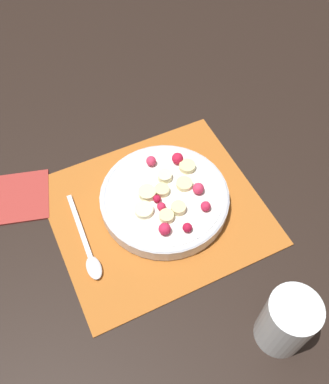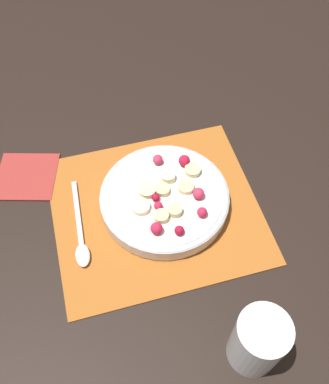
{
  "view_description": "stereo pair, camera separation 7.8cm",
  "coord_description": "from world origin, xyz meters",
  "px_view_note": "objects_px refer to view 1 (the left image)",
  "views": [
    {
      "loc": [
        0.17,
        0.39,
        0.69
      ],
      "look_at": [
        -0.02,
        -0.01,
        0.04
      ],
      "focal_mm": 40.0,
      "sensor_mm": 36.0,
      "label": 1
    },
    {
      "loc": [
        0.1,
        0.41,
        0.69
      ],
      "look_at": [
        -0.02,
        -0.01,
        0.04
      ],
      "focal_mm": 40.0,
      "sensor_mm": 36.0,
      "label": 2
    }
  ],
  "objects_px": {
    "fruit_bowl": "(165,198)",
    "drinking_glass": "(287,322)",
    "spoon": "(89,252)",
    "napkin": "(18,197)"
  },
  "relations": [
    {
      "from": "fruit_bowl",
      "to": "drinking_glass",
      "type": "xyz_separation_m",
      "value": [
        -0.06,
        0.3,
        0.04
      ]
    },
    {
      "from": "spoon",
      "to": "napkin",
      "type": "height_order",
      "value": "spoon"
    },
    {
      "from": "napkin",
      "to": "fruit_bowl",
      "type": "bearing_deg",
      "value": 151.32
    },
    {
      "from": "spoon",
      "to": "drinking_glass",
      "type": "relative_size",
      "value": 1.55
    },
    {
      "from": "drinking_glass",
      "to": "spoon",
      "type": "bearing_deg",
      "value": -49.26
    },
    {
      "from": "fruit_bowl",
      "to": "drinking_glass",
      "type": "relative_size",
      "value": 2.01
    },
    {
      "from": "spoon",
      "to": "drinking_glass",
      "type": "distance_m",
      "value": 0.35
    },
    {
      "from": "fruit_bowl",
      "to": "napkin",
      "type": "relative_size",
      "value": 1.67
    },
    {
      "from": "spoon",
      "to": "drinking_glass",
      "type": "bearing_deg",
      "value": 43.7
    },
    {
      "from": "spoon",
      "to": "drinking_glass",
      "type": "height_order",
      "value": "drinking_glass"
    }
  ]
}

